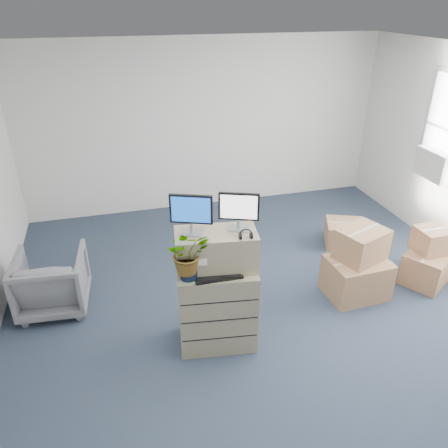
{
  "coord_description": "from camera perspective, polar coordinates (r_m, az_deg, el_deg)",
  "views": [
    {
      "loc": [
        -1.55,
        -3.48,
        3.34
      ],
      "look_at": [
        -0.5,
        0.4,
        1.22
      ],
      "focal_mm": 35.0,
      "sensor_mm": 36.0,
      "label": 1
    }
  ],
  "objects": [
    {
      "name": "cardboard_boxes",
      "position": [
        6.06,
        20.74,
        -4.14
      ],
      "size": [
        2.09,
        1.82,
        0.88
      ],
      "color": "#986D49",
      "rests_on": "ground"
    },
    {
      "name": "headphones",
      "position": [
        4.07,
        2.85,
        -1.4
      ],
      "size": [
        0.13,
        0.03,
        0.13
      ],
      "primitive_type": "torus",
      "rotation": [
        1.57,
        0.0,
        -0.13
      ],
      "color": "black",
      "rests_on": "filing_cabinet_upper"
    },
    {
      "name": "phone_dock",
      "position": [
        4.35,
        -1.47,
        -5.25
      ],
      "size": [
        0.06,
        0.05,
        0.13
      ],
      "rotation": [
        0.0,
        0.0,
        -0.13
      ],
      "color": "silver",
      "rests_on": "filing_cabinet_lower"
    },
    {
      "name": "filing_cabinet_lower",
      "position": [
        4.62,
        -0.92,
        -10.73
      ],
      "size": [
        0.85,
        0.59,
        0.92
      ],
      "primitive_type": "cube",
      "rotation": [
        0.0,
        0.0,
        -0.13
      ],
      "color": "tan",
      "rests_on": "ground"
    },
    {
      "name": "keyboard",
      "position": [
        4.24,
        -0.81,
        -6.74
      ],
      "size": [
        0.47,
        0.2,
        0.02
      ],
      "primitive_type": "cube",
      "rotation": [
        0.0,
        0.0,
        -0.01
      ],
      "color": "black",
      "rests_on": "filing_cabinet_lower"
    },
    {
      "name": "external_drive",
      "position": [
        4.44,
        3.11,
        -4.8
      ],
      "size": [
        0.18,
        0.15,
        0.05
      ],
      "primitive_type": "cube",
      "rotation": [
        0.0,
        0.0,
        -0.19
      ],
      "color": "black",
      "rests_on": "filing_cabinet_lower"
    },
    {
      "name": "ground",
      "position": [
        5.07,
        6.86,
        -13.66
      ],
      "size": [
        7.0,
        7.0,
        0.0
      ],
      "primitive_type": "plane",
      "color": "#243041",
      "rests_on": "ground"
    },
    {
      "name": "monitor_right",
      "position": [
        4.13,
        1.95,
        1.92
      ],
      "size": [
        0.37,
        0.21,
        0.38
      ],
      "rotation": [
        0.0,
        0.0,
        -0.38
      ],
      "color": "#99999E",
      "rests_on": "filing_cabinet_upper"
    },
    {
      "name": "potted_plant",
      "position": [
        4.09,
        -4.73,
        -4.41
      ],
      "size": [
        0.42,
        0.46,
        0.42
      ],
      "rotation": [
        0.0,
        0.0,
        -0.13
      ],
      "color": "#8BA484",
      "rests_on": "filing_cabinet_lower"
    },
    {
      "name": "tissue_box",
      "position": [
        4.43,
        2.68,
        -3.84
      ],
      "size": [
        0.25,
        0.18,
        0.08
      ],
      "primitive_type": "cube",
      "rotation": [
        0.0,
        0.0,
        -0.33
      ],
      "color": "#3D9CD2",
      "rests_on": "external_drive"
    },
    {
      "name": "filing_cabinet_upper",
      "position": [
        4.27,
        -1.05,
        -3.42
      ],
      "size": [
        0.84,
        0.5,
        0.4
      ],
      "primitive_type": "cube",
      "rotation": [
        0.0,
        0.0,
        -0.13
      ],
      "color": "tan",
      "rests_on": "filing_cabinet_lower"
    },
    {
      "name": "water_bottle",
      "position": [
        4.3,
        0.42,
        -4.35
      ],
      "size": [
        0.07,
        0.07,
        0.25
      ],
      "primitive_type": "cylinder",
      "color": "#999CA1",
      "rests_on": "filing_cabinet_lower"
    },
    {
      "name": "mouse",
      "position": [
        4.32,
        4.14,
        -6.0
      ],
      "size": [
        0.08,
        0.05,
        0.03
      ],
      "primitive_type": "ellipsoid",
      "rotation": [
        0.0,
        0.0,
        0.07
      ],
      "color": "silver",
      "rests_on": "filing_cabinet_lower"
    },
    {
      "name": "ac_unit",
      "position": [
        6.92,
        25.85,
        7.02
      ],
      "size": [
        0.24,
        0.6,
        0.4
      ],
      "primitive_type": "cube",
      "color": "beige",
      "rests_on": "wall_right"
    },
    {
      "name": "office_chair",
      "position": [
        5.51,
        -21.6,
        -6.7
      ],
      "size": [
        0.82,
        0.78,
        0.79
      ],
      "primitive_type": "imported",
      "rotation": [
        0.0,
        0.0,
        3.06
      ],
      "color": "slate",
      "rests_on": "ground"
    },
    {
      "name": "wall_back",
      "position": [
        7.42,
        -2.57,
        12.66
      ],
      "size": [
        6.0,
        0.02,
        2.8
      ],
      "primitive_type": "cube",
      "color": "silver",
      "rests_on": "ground"
    },
    {
      "name": "monitor_left",
      "position": [
        4.06,
        -4.31,
        1.54
      ],
      "size": [
        0.39,
        0.22,
        0.4
      ],
      "rotation": [
        0.0,
        0.0,
        -0.38
      ],
      "color": "#99999E",
      "rests_on": "filing_cabinet_upper"
    }
  ]
}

